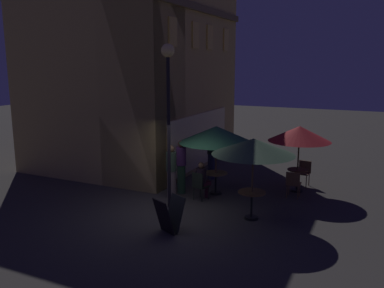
# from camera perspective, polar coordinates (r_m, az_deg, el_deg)

# --- Properties ---
(ground_plane) EXTENTS (60.00, 60.00, 0.00)m
(ground_plane) POSITION_cam_1_polar(r_m,az_deg,el_deg) (11.72, -3.08, -9.86)
(ground_plane) COLOR #373431
(cafe_building) EXTENTS (7.62, 6.54, 7.18)m
(cafe_building) POSITION_cam_1_polar(r_m,az_deg,el_deg) (16.04, -7.04, 8.91)
(cafe_building) COLOR tan
(cafe_building) RESTS_ON ground
(street_lamp_near_corner) EXTENTS (0.38, 0.38, 4.79)m
(street_lamp_near_corner) POSITION_cam_1_polar(r_m,az_deg,el_deg) (11.52, -3.39, 7.89)
(street_lamp_near_corner) COLOR black
(street_lamp_near_corner) RESTS_ON ground
(menu_sandwich_board) EXTENTS (0.82, 0.77, 0.91)m
(menu_sandwich_board) POSITION_cam_1_polar(r_m,az_deg,el_deg) (10.35, -3.25, -10.02)
(menu_sandwich_board) COLOR black
(menu_sandwich_board) RESTS_ON ground
(cafe_table_0) EXTENTS (0.77, 0.77, 0.73)m
(cafe_table_0) POSITION_cam_1_polar(r_m,az_deg,el_deg) (13.29, 3.38, -4.82)
(cafe_table_0) COLOR black
(cafe_table_0) RESTS_ON ground
(cafe_table_1) EXTENTS (0.76, 0.76, 0.79)m
(cafe_table_1) POSITION_cam_1_polar(r_m,az_deg,el_deg) (11.29, 8.47, -7.69)
(cafe_table_1) COLOR black
(cafe_table_1) RESTS_ON ground
(cafe_table_2) EXTENTS (0.68, 0.68, 0.76)m
(cafe_table_2) POSITION_cam_1_polar(r_m,az_deg,el_deg) (13.98, 14.71, -4.40)
(cafe_table_2) COLOR black
(cafe_table_2) RESTS_ON ground
(patio_umbrella_0) EXTENTS (2.43, 2.43, 2.27)m
(patio_umbrella_0) POSITION_cam_1_polar(r_m,az_deg,el_deg) (12.96, 3.46, 1.35)
(patio_umbrella_0) COLOR black
(patio_umbrella_0) RESTS_ON ground
(patio_umbrella_1) EXTENTS (2.26, 2.26, 2.27)m
(patio_umbrella_1) POSITION_cam_1_polar(r_m,az_deg,el_deg) (10.90, 8.70, -0.40)
(patio_umbrella_1) COLOR black
(patio_umbrella_1) RESTS_ON ground
(patio_umbrella_2) EXTENTS (2.05, 2.05, 2.23)m
(patio_umbrella_2) POSITION_cam_1_polar(r_m,az_deg,el_deg) (13.68, 15.01, 1.39)
(patio_umbrella_2) COLOR black
(patio_umbrella_2) RESTS_ON ground
(cafe_chair_0) EXTENTS (0.50, 0.50, 0.91)m
(cafe_chair_0) POSITION_cam_1_polar(r_m,az_deg,el_deg) (12.63, 1.04, -5.69)
(cafe_chair_0) COLOR black
(cafe_chair_0) RESTS_ON ground
(cafe_chair_1) EXTENTS (0.47, 0.47, 0.88)m
(cafe_chair_1) POSITION_cam_1_polar(r_m,az_deg,el_deg) (14.70, 15.61, -3.67)
(cafe_chair_1) COLOR brown
(cafe_chair_1) RESTS_ON ground
(cafe_chair_2) EXTENTS (0.45, 0.45, 0.87)m
(cafe_chair_2) POSITION_cam_1_polar(r_m,az_deg,el_deg) (13.24, 14.17, -5.27)
(cafe_chair_2) COLOR brown
(cafe_chair_2) RESTS_ON ground
(patron_seated_0) EXTENTS (0.52, 0.39, 1.22)m
(patron_seated_0) POSITION_cam_1_polar(r_m,az_deg,el_deg) (12.71, 1.47, -4.90)
(patron_seated_0) COLOR #471A28
(patron_seated_0) RESTS_ON ground
(patron_standing_1) EXTENTS (0.31, 0.31, 1.82)m
(patron_standing_1) POSITION_cam_1_polar(r_m,az_deg,el_deg) (14.88, 2.76, -1.49)
(patron_standing_1) COLOR #272847
(patron_standing_1) RESTS_ON ground
(patron_standing_2) EXTENTS (0.33, 0.33, 1.73)m
(patron_standing_2) POSITION_cam_1_polar(r_m,az_deg,el_deg) (12.76, -2.94, -3.93)
(patron_standing_2) COLOR #74645E
(patron_standing_2) RESTS_ON ground
(patron_standing_3) EXTENTS (0.32, 0.32, 1.78)m
(patron_standing_3) POSITION_cam_1_polar(r_m,az_deg,el_deg) (13.26, -1.53, -3.18)
(patron_standing_3) COLOR #284A30
(patron_standing_3) RESTS_ON ground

